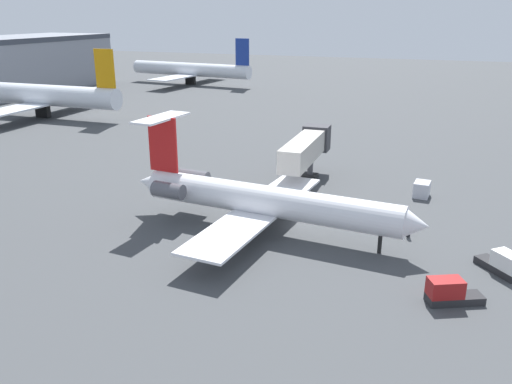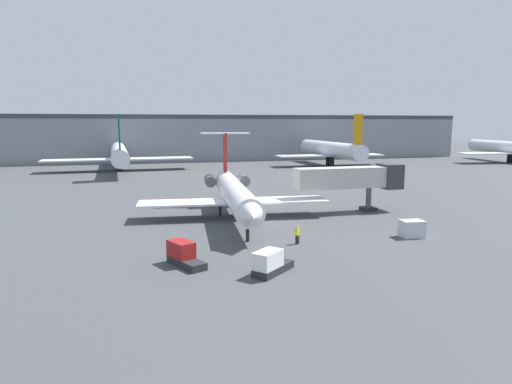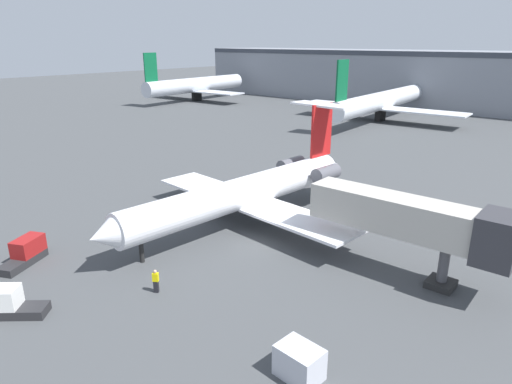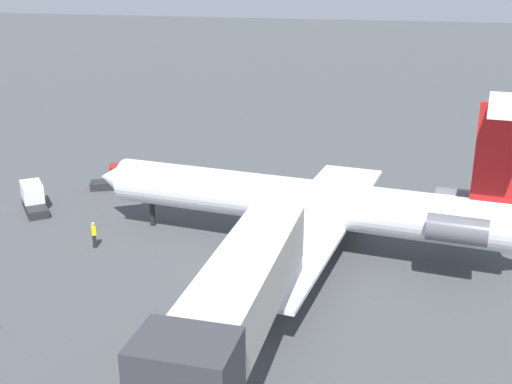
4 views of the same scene
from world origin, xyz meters
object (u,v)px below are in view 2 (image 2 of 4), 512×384
at_px(cargo_container_uld, 412,229).
at_px(parked_airliner_west_mid, 119,154).
at_px(baggage_tug_lead, 183,255).
at_px(jet_bridge, 356,178).
at_px(ground_crew_marshaller, 297,235).
at_px(parked_airliner_centre, 331,150).
at_px(regional_jet, 234,192).
at_px(baggage_tug_trailing, 270,263).

xyz_separation_m(cargo_container_uld, parked_airliner_west_mid, (-30.94, 73.72, 3.30)).
height_order(baggage_tug_lead, cargo_container_uld, baggage_tug_lead).
bearing_deg(jet_bridge, ground_crew_marshaller, -133.73).
bearing_deg(parked_airliner_centre, jet_bridge, -110.91).
xyz_separation_m(jet_bridge, baggage_tug_lead, (-23.65, -16.85, -3.57)).
bearing_deg(regional_jet, ground_crew_marshaller, -75.84).
bearing_deg(parked_airliner_west_mid, jet_bridge, -62.42).
bearing_deg(parked_airliner_west_mid, parked_airliner_centre, -0.77).
bearing_deg(jet_bridge, cargo_container_uld, -92.12).
xyz_separation_m(baggage_tug_trailing, cargo_container_uld, (16.99, 7.28, 0.02)).
relative_size(baggage_tug_lead, baggage_tug_trailing, 1.07).
bearing_deg(baggage_tug_lead, parked_airliner_centre, 58.71).
relative_size(ground_crew_marshaller, baggage_tug_trailing, 0.43).
height_order(baggage_tug_trailing, cargo_container_uld, baggage_tug_trailing).
bearing_deg(jet_bridge, baggage_tug_lead, -144.54).
distance_m(parked_airliner_west_mid, parked_airliner_centre, 54.17).
relative_size(regional_jet, parked_airliner_west_mid, 0.71).
height_order(ground_crew_marshaller, cargo_container_uld, cargo_container_uld).
xyz_separation_m(ground_crew_marshaller, baggage_tug_trailing, (-4.93, -7.68, -0.02)).
bearing_deg(cargo_container_uld, regional_jet, 138.29).
bearing_deg(parked_airliner_west_mid, ground_crew_marshaller, -75.56).
bearing_deg(jet_bridge, parked_airliner_centre, 69.09).
bearing_deg(regional_jet, jet_bridge, -0.77).
bearing_deg(baggage_tug_trailing, ground_crew_marshaller, 57.30).
distance_m(jet_bridge, baggage_tug_trailing, 27.41).
relative_size(regional_jet, ground_crew_marshaller, 17.29).
relative_size(jet_bridge, ground_crew_marshaller, 8.43).
bearing_deg(baggage_tug_lead, baggage_tug_trailing, -32.74).
relative_size(cargo_container_uld, parked_airliner_west_mid, 0.06).
bearing_deg(cargo_container_uld, ground_crew_marshaller, 178.08).
bearing_deg(jet_bridge, parked_airliner_west_mid, 117.58).
bearing_deg(jet_bridge, baggage_tug_trailing, -130.05).
distance_m(baggage_tug_lead, parked_airliner_centre, 89.36).
bearing_deg(baggage_tug_trailing, baggage_tug_lead, 147.26).
bearing_deg(baggage_tug_trailing, parked_airliner_west_mid, 99.77).
relative_size(baggage_tug_lead, parked_airliner_centre, 0.12).
height_order(regional_jet, baggage_tug_lead, regional_jet).
distance_m(cargo_container_uld, parked_airliner_centre, 76.68).
xyz_separation_m(regional_jet, parked_airliner_west_mid, (-15.52, 59.98, 0.99)).
distance_m(baggage_tug_trailing, parked_airliner_west_mid, 82.26).
relative_size(jet_bridge, parked_airliner_west_mid, 0.34).
bearing_deg(regional_jet, baggage_tug_trailing, -94.26).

